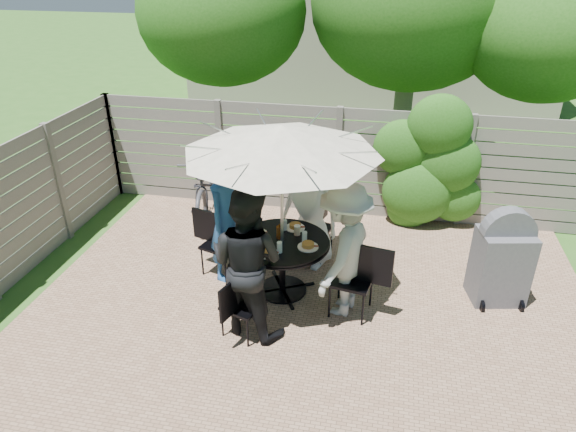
% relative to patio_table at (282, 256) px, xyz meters
% --- Properties ---
extents(backyard_envelope, '(60.00, 60.00, 5.00)m').
position_rel_patio_table_xyz_m(backyard_envelope, '(0.51, 9.69, 2.06)').
color(backyard_envelope, '#2B571B').
rests_on(backyard_envelope, ground).
extents(patio_table, '(1.47, 1.47, 0.78)m').
position_rel_patio_table_xyz_m(patio_table, '(0.00, 0.00, 0.00)').
color(patio_table, black).
rests_on(patio_table, ground).
extents(umbrella, '(2.91, 2.91, 2.28)m').
position_rel_patio_table_xyz_m(umbrella, '(0.00, 0.00, 1.57)').
color(umbrella, silver).
rests_on(umbrella, ground).
extents(chair_back, '(0.57, 0.74, 0.97)m').
position_rel_patio_table_xyz_m(chair_back, '(0.27, 0.93, -0.25)').
color(chair_back, black).
rests_on(chair_back, ground).
extents(person_back, '(0.96, 0.76, 1.73)m').
position_rel_patio_table_xyz_m(person_back, '(0.23, 0.80, 0.32)').
color(person_back, white).
rests_on(person_back, ground).
extents(chair_left, '(0.70, 0.55, 0.92)m').
position_rel_patio_table_xyz_m(chair_left, '(-0.93, 0.27, -0.27)').
color(chair_left, black).
rests_on(chair_left, ground).
extents(person_left, '(0.58, 0.72, 1.74)m').
position_rel_patio_table_xyz_m(person_left, '(-0.80, 0.23, 0.33)').
color(person_left, '#21508F').
rests_on(person_left, ground).
extents(chair_front, '(0.52, 0.65, 0.86)m').
position_rel_patio_table_xyz_m(chair_front, '(-0.27, -0.93, -0.29)').
color(chair_front, black).
rests_on(chair_front, ground).
extents(person_front, '(1.06, 0.93, 1.86)m').
position_rel_patio_table_xyz_m(person_front, '(-0.23, -0.80, 0.39)').
color(person_front, black).
rests_on(person_front, ground).
extents(chair_right, '(0.75, 0.56, 1.00)m').
position_rel_patio_table_xyz_m(chair_right, '(0.93, -0.27, -0.24)').
color(chair_right, black).
rests_on(chair_right, ground).
extents(person_right, '(0.93, 1.25, 1.73)m').
position_rel_patio_table_xyz_m(person_right, '(0.80, -0.23, 0.32)').
color(person_right, '#A3A49F').
rests_on(person_right, ground).
extents(plate_back, '(0.26, 0.26, 0.06)m').
position_rel_patio_table_xyz_m(plate_back, '(0.10, 0.35, 0.26)').
color(plate_back, white).
rests_on(plate_back, patio_table).
extents(plate_left, '(0.26, 0.26, 0.06)m').
position_rel_patio_table_xyz_m(plate_left, '(-0.35, 0.10, 0.26)').
color(plate_left, white).
rests_on(plate_left, patio_table).
extents(plate_front, '(0.26, 0.26, 0.06)m').
position_rel_patio_table_xyz_m(plate_front, '(-0.10, -0.35, 0.26)').
color(plate_front, white).
rests_on(plate_front, patio_table).
extents(plate_right, '(0.26, 0.26, 0.06)m').
position_rel_patio_table_xyz_m(plate_right, '(0.35, -0.10, 0.26)').
color(plate_right, white).
rests_on(plate_right, patio_table).
extents(glass_back, '(0.07, 0.07, 0.14)m').
position_rel_patio_table_xyz_m(glass_back, '(-0.03, 0.28, 0.31)').
color(glass_back, silver).
rests_on(glass_back, patio_table).
extents(glass_left, '(0.07, 0.07, 0.14)m').
position_rel_patio_table_xyz_m(glass_left, '(-0.28, -0.03, 0.31)').
color(glass_left, silver).
rests_on(glass_left, patio_table).
extents(glass_front, '(0.07, 0.07, 0.14)m').
position_rel_patio_table_xyz_m(glass_front, '(0.03, -0.28, 0.31)').
color(glass_front, silver).
rests_on(glass_front, patio_table).
extents(glass_right, '(0.07, 0.07, 0.14)m').
position_rel_patio_table_xyz_m(glass_right, '(0.28, 0.03, 0.31)').
color(glass_right, silver).
rests_on(glass_right, patio_table).
extents(syrup_jug, '(0.09, 0.09, 0.16)m').
position_rel_patio_table_xyz_m(syrup_jug, '(-0.04, 0.06, 0.32)').
color(syrup_jug, '#59280C').
rests_on(syrup_jug, patio_table).
extents(coffee_cup, '(0.08, 0.08, 0.12)m').
position_rel_patio_table_xyz_m(coffee_cup, '(0.16, 0.18, 0.30)').
color(coffee_cup, '#C6B293').
rests_on(coffee_cup, patio_table).
extents(bicycle, '(1.05, 2.19, 1.10)m').
position_rel_patio_table_xyz_m(bicycle, '(-1.67, 2.00, 0.01)').
color(bicycle, '#333338').
rests_on(bicycle, ground).
extents(bbq_grill, '(0.72, 0.61, 1.30)m').
position_rel_patio_table_xyz_m(bbq_grill, '(2.71, 0.39, 0.05)').
color(bbq_grill, '#555559').
rests_on(bbq_grill, ground).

